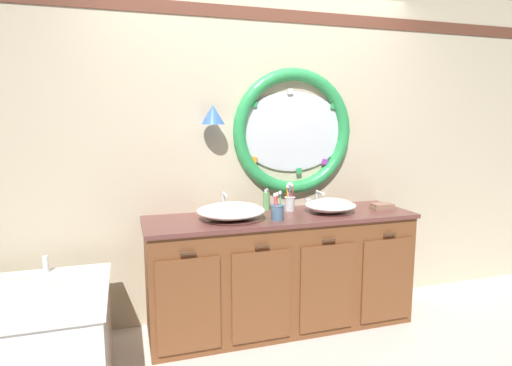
{
  "coord_description": "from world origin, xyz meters",
  "views": [
    {
      "loc": [
        -1.0,
        -2.58,
        1.56
      ],
      "look_at": [
        -0.12,
        0.25,
        1.1
      ],
      "focal_mm": 29.76,
      "sensor_mm": 36.0,
      "label": 1
    }
  ],
  "objects_px": {
    "sink_basin_right": "(330,205)",
    "toothbrush_holder_left": "(277,212)",
    "sink_basin_left": "(231,211)",
    "folded_hand_towel": "(382,207)",
    "soap_dispenser": "(266,200)",
    "toothbrush_holder_right": "(290,203)"
  },
  "relations": [
    {
      "from": "sink_basin_left",
      "to": "toothbrush_holder_left",
      "type": "height_order",
      "value": "toothbrush_holder_left"
    },
    {
      "from": "soap_dispenser",
      "to": "folded_hand_towel",
      "type": "bearing_deg",
      "value": -15.49
    },
    {
      "from": "sink_basin_right",
      "to": "sink_basin_left",
      "type": "bearing_deg",
      "value": -180.0
    },
    {
      "from": "toothbrush_holder_left",
      "to": "toothbrush_holder_right",
      "type": "xyz_separation_m",
      "value": [
        0.2,
        0.26,
        0.0
      ]
    },
    {
      "from": "toothbrush_holder_right",
      "to": "soap_dispenser",
      "type": "bearing_deg",
      "value": 155.83
    },
    {
      "from": "sink_basin_left",
      "to": "soap_dispenser",
      "type": "distance_m",
      "value": 0.4
    },
    {
      "from": "sink_basin_left",
      "to": "toothbrush_holder_left",
      "type": "bearing_deg",
      "value": -20.45
    },
    {
      "from": "sink_basin_right",
      "to": "toothbrush_holder_left",
      "type": "xyz_separation_m",
      "value": [
        -0.47,
        -0.11,
        0.01
      ]
    },
    {
      "from": "sink_basin_right",
      "to": "soap_dispenser",
      "type": "bearing_deg",
      "value": 153.22
    },
    {
      "from": "sink_basin_left",
      "to": "sink_basin_right",
      "type": "xyz_separation_m",
      "value": [
        0.77,
        0.0,
        -0.01
      ]
    },
    {
      "from": "toothbrush_holder_right",
      "to": "folded_hand_towel",
      "type": "relative_size",
      "value": 1.28
    },
    {
      "from": "toothbrush_holder_right",
      "to": "toothbrush_holder_left",
      "type": "bearing_deg",
      "value": -127.72
    },
    {
      "from": "folded_hand_towel",
      "to": "sink_basin_left",
      "type": "bearing_deg",
      "value": 178.94
    },
    {
      "from": "sink_basin_left",
      "to": "folded_hand_towel",
      "type": "distance_m",
      "value": 1.21
    },
    {
      "from": "toothbrush_holder_right",
      "to": "sink_basin_left",
      "type": "bearing_deg",
      "value": -163.68
    },
    {
      "from": "sink_basin_left",
      "to": "folded_hand_towel",
      "type": "xyz_separation_m",
      "value": [
        1.21,
        -0.02,
        -0.04
      ]
    },
    {
      "from": "sink_basin_left",
      "to": "folded_hand_towel",
      "type": "bearing_deg",
      "value": -1.06
    },
    {
      "from": "toothbrush_holder_left",
      "to": "folded_hand_towel",
      "type": "distance_m",
      "value": 0.91
    },
    {
      "from": "sink_basin_left",
      "to": "soap_dispenser",
      "type": "xyz_separation_m",
      "value": [
        0.34,
        0.22,
        0.01
      ]
    },
    {
      "from": "sink_basin_right",
      "to": "toothbrush_holder_left",
      "type": "distance_m",
      "value": 0.48
    },
    {
      "from": "toothbrush_holder_left",
      "to": "soap_dispenser",
      "type": "distance_m",
      "value": 0.33
    },
    {
      "from": "folded_hand_towel",
      "to": "soap_dispenser",
      "type": "bearing_deg",
      "value": 164.51
    }
  ]
}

